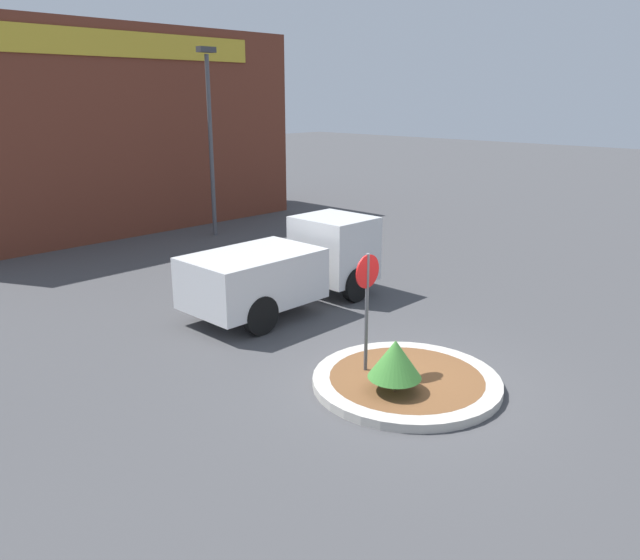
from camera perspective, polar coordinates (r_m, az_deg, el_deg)
name	(u,v)px	position (r m, az deg, el deg)	size (l,w,h in m)	color
ground_plane	(406,385)	(12.13, 7.88, -9.52)	(120.00, 120.00, 0.00)	#474749
traffic_island	(406,381)	(12.09, 7.89, -9.16)	(3.57, 3.57, 0.17)	#BCB7AD
stop_sign	(367,295)	(11.72, 4.32, -1.34)	(0.64, 0.07, 2.50)	#4C4C51
island_shrub	(395,359)	(11.25, 6.88, -7.18)	(0.97, 0.97, 0.98)	brown
utility_truck	(289,266)	(15.95, -2.87, 1.30)	(5.39, 2.12, 2.14)	silver
storefront_building	(97,130)	(27.65, -19.73, 12.80)	(15.43, 6.07, 7.86)	brown
light_pole	(210,129)	(24.48, -10.02, 13.41)	(0.70, 0.30, 6.98)	#4C4C51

